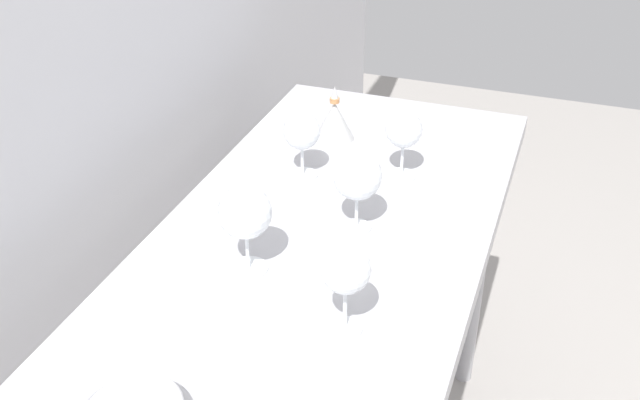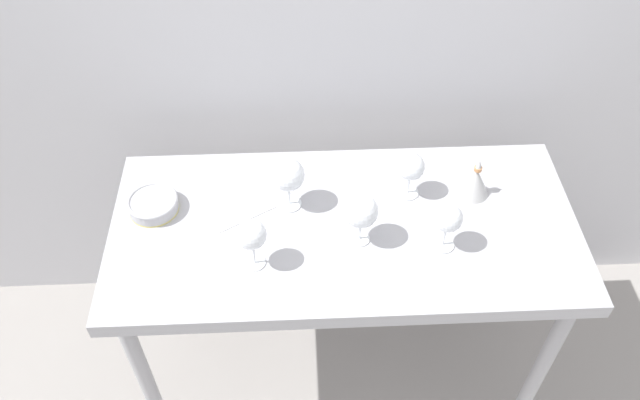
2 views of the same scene
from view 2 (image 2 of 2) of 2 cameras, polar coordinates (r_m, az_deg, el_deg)
ground_plane at (r=2.65m, az=1.64°, el=-14.90°), size 6.00×6.00×0.00m
back_wall at (r=2.03m, az=1.51°, el=16.12°), size 3.80×0.04×2.60m
steel_counter at (r=1.98m, az=2.13°, el=-4.17°), size 1.40×0.65×0.90m
wine_glass_far_right at (r=1.93m, az=8.14°, el=2.85°), size 0.08×0.08×0.15m
wine_glass_near_right at (r=1.80m, az=11.40°, el=-1.71°), size 0.08×0.08×0.16m
wine_glass_near_center at (r=1.78m, az=3.70°, el=-1.10°), size 0.10×0.10×0.17m
wine_glass_near_left at (r=1.73m, az=-6.14°, el=-3.20°), size 0.08×0.08×0.17m
wine_glass_far_left at (r=1.87m, az=-2.87°, el=2.16°), size 0.10×0.10×0.18m
tasting_sheet_upper at (r=1.99m, az=-7.88°, el=0.21°), size 0.27×0.28×0.00m
tasting_bowl at (r=1.99m, az=-14.74°, el=-0.34°), size 0.15×0.15×0.05m
decanter_funnel at (r=2.01m, az=13.71°, el=1.64°), size 0.10×0.10×0.14m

